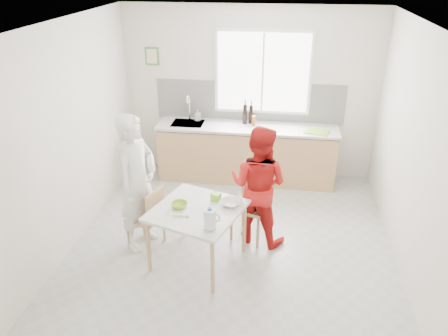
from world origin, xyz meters
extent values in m
plane|color=#B7B7B2|center=(0.00, 0.00, 0.00)|extent=(4.50, 4.50, 0.00)
plane|color=silver|center=(0.00, 2.25, 1.35)|extent=(4.00, 0.00, 4.00)
plane|color=silver|center=(0.00, -2.25, 1.35)|extent=(4.00, 0.00, 4.00)
plane|color=silver|center=(-2.00, 0.00, 1.35)|extent=(0.00, 4.50, 4.50)
plane|color=silver|center=(2.00, 0.00, 1.35)|extent=(0.00, 4.50, 4.50)
plane|color=white|center=(0.00, 0.00, 2.70)|extent=(4.50, 4.50, 0.00)
cube|color=white|center=(0.20, 2.23, 1.70)|extent=(1.50, 0.03, 1.30)
cube|color=white|center=(0.20, 2.21, 1.70)|extent=(1.40, 0.02, 1.20)
cube|color=white|center=(0.20, 2.21, 1.70)|extent=(0.03, 0.03, 1.20)
cube|color=white|center=(0.00, 2.24, 1.23)|extent=(3.00, 0.02, 0.65)
cube|color=#53893E|center=(-1.55, 2.23, 1.90)|extent=(0.22, 0.02, 0.28)
cube|color=beige|center=(-1.55, 2.22, 1.90)|extent=(0.16, 0.01, 0.22)
cube|color=tan|center=(0.00, 1.95, 0.43)|extent=(2.80, 0.60, 0.86)
cube|color=#3F3326|center=(0.00, 1.95, 0.05)|extent=(2.80, 0.54, 0.10)
cube|color=silver|center=(0.00, 1.95, 0.90)|extent=(2.84, 0.64, 0.04)
cube|color=#A5A5AA|center=(-0.95, 1.95, 0.91)|extent=(0.50, 0.40, 0.03)
cylinder|color=silver|center=(-0.95, 2.11, 1.10)|extent=(0.02, 0.02, 0.36)
torus|color=silver|center=(-0.95, 2.04, 1.28)|extent=(0.02, 0.18, 0.18)
cube|color=silver|center=(-0.36, -0.30, 0.71)|extent=(1.19, 1.19, 0.04)
cylinder|color=tan|center=(-0.89, -0.56, 0.33)|extent=(0.05, 0.05, 0.67)
cylinder|color=tan|center=(-0.63, 0.23, 0.33)|extent=(0.05, 0.05, 0.67)
cylinder|color=tan|center=(-0.10, -0.82, 0.33)|extent=(0.05, 0.05, 0.67)
cylinder|color=tan|center=(0.16, -0.03, 0.33)|extent=(0.05, 0.05, 0.67)
cube|color=tan|center=(-1.08, -0.06, 0.40)|extent=(0.47, 0.47, 0.04)
cube|color=tan|center=(-0.92, -0.11, 0.61)|extent=(0.14, 0.35, 0.39)
cylinder|color=tan|center=(-1.18, 0.14, 0.19)|extent=(0.03, 0.03, 0.38)
cylinder|color=tan|center=(-1.28, -0.16, 0.19)|extent=(0.03, 0.03, 0.38)
cylinder|color=tan|center=(-0.87, 0.04, 0.19)|extent=(0.03, 0.03, 0.38)
cylinder|color=tan|center=(-0.97, -0.26, 0.19)|extent=(0.03, 0.03, 0.38)
cube|color=tan|center=(0.21, 0.30, 0.46)|extent=(0.54, 0.54, 0.04)
cube|color=tan|center=(0.27, 0.49, 0.70)|extent=(0.40, 0.16, 0.45)
cylinder|color=tan|center=(-0.03, 0.19, 0.22)|extent=(0.04, 0.04, 0.44)
cylinder|color=tan|center=(0.32, 0.07, 0.22)|extent=(0.04, 0.04, 0.44)
cylinder|color=tan|center=(0.09, 0.54, 0.22)|extent=(0.04, 0.04, 0.44)
cylinder|color=tan|center=(0.44, 0.42, 0.22)|extent=(0.04, 0.04, 0.44)
imported|color=white|center=(-1.14, -0.04, 0.87)|extent=(0.59, 0.73, 1.74)
imported|color=red|center=(0.30, 0.28, 0.77)|extent=(0.90, 0.79, 1.55)
imported|color=#90BF2C|center=(-0.57, -0.28, 0.75)|extent=(0.23, 0.23, 0.06)
imported|color=white|center=(0.00, -0.15, 0.75)|extent=(0.29, 0.29, 0.06)
cylinder|color=white|center=(-0.15, -0.66, 0.85)|extent=(0.13, 0.13, 0.21)
cylinder|color=blue|center=(-0.15, -0.66, 0.97)|extent=(0.04, 0.04, 0.03)
torus|color=white|center=(-0.08, -0.66, 0.87)|extent=(0.10, 0.05, 0.10)
cube|color=#80CD2F|center=(-0.18, -0.06, 0.77)|extent=(0.13, 0.13, 0.09)
cylinder|color=#A5A5AA|center=(-0.51, -0.48, 0.73)|extent=(0.16, 0.02, 0.01)
cube|color=#7BC22C|center=(1.07, 1.83, 0.93)|extent=(0.40, 0.34, 0.01)
cylinder|color=black|center=(-0.05, 2.05, 1.08)|extent=(0.07, 0.07, 0.32)
cylinder|color=black|center=(0.04, 2.09, 1.07)|extent=(0.07, 0.07, 0.30)
cylinder|color=brown|center=(0.10, 1.98, 1.00)|extent=(0.06, 0.06, 0.16)
imported|color=#999999|center=(-0.82, 2.11, 1.01)|extent=(0.08, 0.08, 0.17)
camera|label=1|loc=(0.53, -4.47, 3.32)|focal=35.00mm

